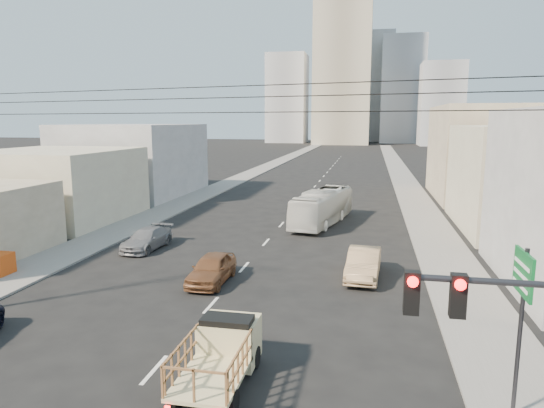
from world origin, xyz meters
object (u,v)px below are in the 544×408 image
(flatbed_pickup, at_px, (220,351))
(sedan_tan, at_px, (363,264))
(green_sign, at_px, (522,293))
(sedan_grey, at_px, (147,239))
(traffic_signal, at_px, (523,366))
(sedan_brown, at_px, (212,269))
(city_bus, at_px, (322,207))

(flatbed_pickup, height_order, sedan_tan, flatbed_pickup)
(green_sign, bearing_deg, sedan_tan, 110.04)
(sedan_grey, distance_m, traffic_signal, 26.69)
(sedan_brown, bearing_deg, flatbed_pickup, -69.64)
(sedan_tan, bearing_deg, city_bus, 108.13)
(flatbed_pickup, relative_size, traffic_signal, 0.73)
(city_bus, xyz_separation_m, sedan_grey, (-10.59, -10.32, -0.74))
(city_bus, bearing_deg, flatbed_pickup, -79.81)
(green_sign, bearing_deg, city_bus, 107.26)
(city_bus, height_order, traffic_signal, traffic_signal)
(sedan_brown, relative_size, green_sign, 0.88)
(flatbed_pickup, relative_size, sedan_brown, 1.01)
(flatbed_pickup, distance_m, sedan_grey, 17.97)
(sedan_brown, bearing_deg, city_bus, 75.44)
(sedan_brown, height_order, sedan_grey, sedan_brown)
(city_bus, xyz_separation_m, sedan_brown, (-4.22, -15.92, -0.67))
(green_sign, bearing_deg, flatbed_pickup, 179.10)
(city_bus, height_order, green_sign, green_sign)
(city_bus, height_order, sedan_tan, city_bus)
(flatbed_pickup, xyz_separation_m, city_bus, (0.77, 25.36, 0.32))
(city_bus, relative_size, sedan_brown, 2.31)
(sedan_brown, relative_size, traffic_signal, 0.73)
(flatbed_pickup, distance_m, green_sign, 9.09)
(sedan_grey, bearing_deg, flatbed_pickup, -53.19)
(sedan_grey, bearing_deg, city_bus, 47.91)
(sedan_tan, bearing_deg, sedan_grey, 170.57)
(sedan_tan, xyz_separation_m, traffic_signal, (2.97, -16.97, 3.30))
(sedan_tan, relative_size, green_sign, 0.95)
(sedan_brown, distance_m, sedan_grey, 8.49)
(sedan_brown, distance_m, sedan_tan, 8.14)
(sedan_brown, xyz_separation_m, traffic_signal, (10.75, -14.58, 3.33))
(city_bus, distance_m, sedan_tan, 14.01)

